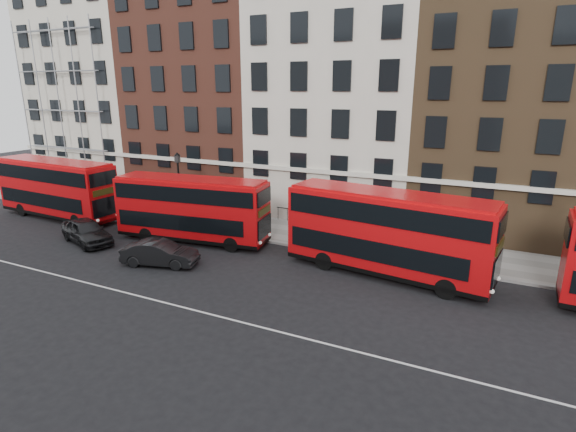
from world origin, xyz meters
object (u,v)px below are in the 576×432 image
at_px(bus_a, 56,187).
at_px(bus_b, 191,208).
at_px(car_rear, 87,231).
at_px(bus_c, 387,231).
at_px(car_front, 160,253).

xyz_separation_m(bus_a, bus_b, (13.16, -0.01, -0.15)).
distance_m(bus_a, bus_b, 13.17).
bearing_deg(car_rear, bus_a, 82.81).
relative_size(bus_a, car_rear, 2.33).
height_order(bus_a, bus_c, bus_c).
height_order(bus_a, car_front, bus_a).
bearing_deg(bus_a, bus_b, 2.78).
xyz_separation_m(bus_a, car_front, (14.05, -4.31, -1.76)).
relative_size(bus_b, car_front, 2.39).
relative_size(car_rear, car_front, 1.08).
height_order(bus_c, car_rear, bus_c).
bearing_deg(car_front, bus_b, -3.86).
bearing_deg(bus_c, bus_a, -172.72).
distance_m(bus_a, car_rear, 7.93).
xyz_separation_m(bus_b, car_front, (0.89, -4.31, -1.61)).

